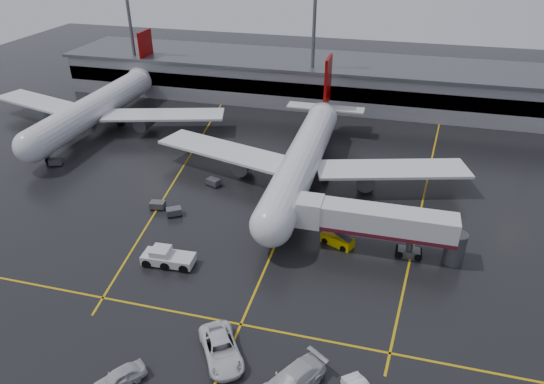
# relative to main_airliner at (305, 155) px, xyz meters

# --- Properties ---
(ground) EXTENTS (220.00, 220.00, 0.00)m
(ground) POSITION_rel_main_airliner_xyz_m (0.00, -9.70, -4.21)
(ground) COLOR black
(ground) RESTS_ON ground
(apron_line_centre) EXTENTS (0.25, 90.00, 0.02)m
(apron_line_centre) POSITION_rel_main_airliner_xyz_m (0.00, -9.70, -4.20)
(apron_line_centre) COLOR gold
(apron_line_centre) RESTS_ON ground
(apron_line_stop) EXTENTS (60.00, 0.25, 0.02)m
(apron_line_stop) POSITION_rel_main_airliner_xyz_m (0.00, -31.70, -4.20)
(apron_line_stop) COLOR gold
(apron_line_stop) RESTS_ON ground
(apron_line_left) EXTENTS (9.99, 69.35, 0.02)m
(apron_line_left) POSITION_rel_main_airliner_xyz_m (-20.00, 0.30, -4.20)
(apron_line_left) COLOR gold
(apron_line_left) RESTS_ON ground
(apron_line_right) EXTENTS (7.57, 69.64, 0.02)m
(apron_line_right) POSITION_rel_main_airliner_xyz_m (18.00, 0.30, -4.20)
(apron_line_right) COLOR gold
(apron_line_right) RESTS_ON ground
(terminal) EXTENTS (122.00, 19.00, 8.60)m
(terminal) POSITION_rel_main_airliner_xyz_m (0.00, 38.23, 0.11)
(terminal) COLOR gray
(terminal) RESTS_ON ground
(light_mast_left) EXTENTS (3.00, 1.20, 25.45)m
(light_mast_left) POSITION_rel_main_airliner_xyz_m (-45.00, 32.30, 10.27)
(light_mast_left) COLOR #595B60
(light_mast_left) RESTS_ON ground
(light_mast_mid) EXTENTS (3.00, 1.20, 25.45)m
(light_mast_mid) POSITION_rel_main_airliner_xyz_m (-5.00, 32.30, 10.27)
(light_mast_mid) COLOR #595B60
(light_mast_mid) RESTS_ON ground
(main_airliner) EXTENTS (48.80, 45.60, 14.10)m
(main_airliner) POSITION_rel_main_airliner_xyz_m (0.00, 0.00, 0.00)
(main_airliner) COLOR silver
(main_airliner) RESTS_ON ground
(second_airliner) EXTENTS (48.80, 45.60, 14.10)m
(second_airliner) POSITION_rel_main_airliner_xyz_m (-42.00, 12.00, 0.00)
(second_airliner) COLOR silver
(second_airliner) RESTS_ON ground
(jet_bridge) EXTENTS (19.90, 3.40, 6.05)m
(jet_bridge) POSITION_rel_main_airliner_xyz_m (11.87, -15.70, -0.28)
(jet_bridge) COLOR silver
(jet_bridge) RESTS_ON ground
(pushback_tractor) EXTENTS (6.20, 2.88, 2.18)m
(pushback_tractor) POSITION_rel_main_airliner_xyz_m (-11.31, -24.51, -3.34)
(pushback_tractor) COLOR silver
(pushback_tractor) RESTS_ON ground
(belt_loader) EXTENTS (4.30, 3.16, 2.52)m
(belt_loader) POSITION_rel_main_airliner_xyz_m (7.41, -15.53, -3.59)
(belt_loader) COLOR #E5BD00
(belt_loader) RESTS_ON ground
(service_van_a) EXTENTS (6.31, 7.37, 1.88)m
(service_van_a) POSITION_rel_main_airliner_xyz_m (-0.47, -36.01, -3.27)
(service_van_a) COLOR white
(service_van_a) RESTS_ON ground
(service_van_b) EXTENTS (5.95, 7.05, 1.93)m
(service_van_b) POSITION_rel_main_airliner_xyz_m (6.61, -37.75, -3.24)
(service_van_b) COLOR silver
(service_van_b) RESTS_ON ground
(service_van_d) EXTENTS (4.30, 4.84, 1.58)m
(service_van_d) POSITION_rel_main_airliner_xyz_m (-8.00, -41.17, -3.42)
(service_van_d) COLOR silver
(service_van_d) RESTS_ON ground
(baggage_cart_a) EXTENTS (2.38, 2.16, 1.12)m
(baggage_cart_a) POSITION_rel_main_airliner_xyz_m (-15.04, -14.49, -3.58)
(baggage_cart_a) COLOR #595B60
(baggage_cart_a) RESTS_ON ground
(baggage_cart_b) EXTENTS (2.17, 1.59, 1.12)m
(baggage_cart_b) POSITION_rel_main_airliner_xyz_m (-17.96, -13.45, -3.58)
(baggage_cart_b) COLOR #595B60
(baggage_cart_b) RESTS_ON ground
(baggage_cart_c) EXTENTS (2.34, 1.95, 1.12)m
(baggage_cart_c) POSITION_rel_main_airliner_xyz_m (-12.85, -5.16, -3.58)
(baggage_cart_c) COLOR #595B60
(baggage_cart_c) RESTS_ON ground
(baggage_cart_d) EXTENTS (2.28, 1.80, 1.12)m
(baggage_cart_d) POSITION_rel_main_airliner_xyz_m (-45.94, -0.41, -3.58)
(baggage_cart_d) COLOR #595B60
(baggage_cart_d) RESTS_ON ground
(baggage_cart_e) EXTENTS (2.32, 1.90, 1.12)m
(baggage_cart_e) POSITION_rel_main_airliner_xyz_m (-40.13, -5.17, -3.58)
(baggage_cart_e) COLOR #595B60
(baggage_cart_e) RESTS_ON ground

